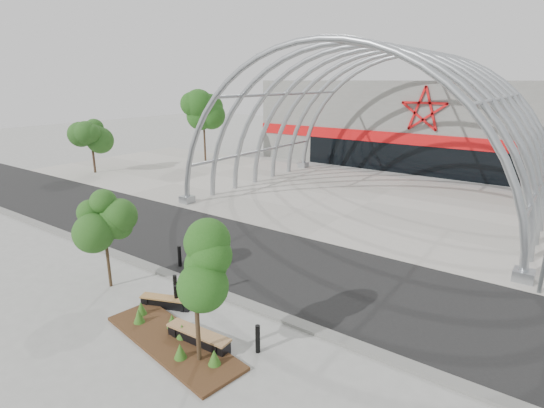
{
  "coord_description": "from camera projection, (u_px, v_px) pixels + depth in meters",
  "views": [
    {
      "loc": [
        10.88,
        -11.13,
        8.07
      ],
      "look_at": [
        0.0,
        4.0,
        2.6
      ],
      "focal_mm": 28.0,
      "sensor_mm": 36.0,
      "label": 1
    }
  ],
  "objects": [
    {
      "name": "street_tree_1",
      "position": [
        195.0,
        274.0,
        11.79
      ],
      "size": [
        1.69,
        1.69,
        3.99
      ],
      "color": "#312513",
      "rests_on": "ground"
    },
    {
      "name": "street_tree_0",
      "position": [
        104.0,
        222.0,
        16.5
      ],
      "size": [
        1.67,
        1.67,
        3.81
      ],
      "color": "#312513",
      "rests_on": "ground"
    },
    {
      "name": "forecourt",
      "position": [
        370.0,
        202.0,
        29.1
      ],
      "size": [
        60.0,
        17.0,
        0.04
      ],
      "primitive_type": "cube",
      "color": "#A6A197",
      "rests_on": "ground"
    },
    {
      "name": "road",
      "position": [
        266.0,
        260.0,
        19.76
      ],
      "size": [
        140.0,
        7.0,
        0.02
      ],
      "primitive_type": "cube",
      "color": "black",
      "rests_on": "ground"
    },
    {
      "name": "bench_0",
      "position": [
        166.0,
        302.0,
        15.6
      ],
      "size": [
        1.95,
        1.12,
        0.4
      ],
      "color": "black",
      "rests_on": "ground"
    },
    {
      "name": "bg_tree_2",
      "position": [
        90.0,
        130.0,
        37.19
      ],
      "size": [
        2.55,
        2.55,
        5.38
      ],
      "color": "#301F16",
      "rests_on": "ground"
    },
    {
      "name": "bollard_1",
      "position": [
        176.0,
        297.0,
        15.5
      ],
      "size": [
        0.14,
        0.14,
        0.88
      ],
      "primitive_type": "cylinder",
      "color": "black",
      "rests_on": "ground"
    },
    {
      "name": "bollard_0",
      "position": [
        180.0,
        256.0,
        18.93
      ],
      "size": [
        0.16,
        0.16,
        0.97
      ],
      "primitive_type": "cylinder",
      "color": "black",
      "rests_on": "ground"
    },
    {
      "name": "ground",
      "position": [
        214.0,
        289.0,
        17.04
      ],
      "size": [
        140.0,
        140.0,
        0.0
      ],
      "primitive_type": "plane",
      "color": "gray",
      "rests_on": "ground"
    },
    {
      "name": "bollard_3",
      "position": [
        219.0,
        279.0,
        16.86
      ],
      "size": [
        0.14,
        0.14,
        0.87
      ],
      "primitive_type": "cylinder",
      "color": "black",
      "rests_on": "ground"
    },
    {
      "name": "bollard_2",
      "position": [
        175.0,
        287.0,
        16.19
      ],
      "size": [
        0.15,
        0.15,
        0.94
      ],
      "primitive_type": "cylinder",
      "color": "black",
      "rests_on": "ground"
    },
    {
      "name": "bench_1",
      "position": [
        199.0,
        338.0,
        13.36
      ],
      "size": [
        2.33,
        0.64,
        0.48
      ],
      "color": "black",
      "rests_on": "ground"
    },
    {
      "name": "kerb",
      "position": [
        210.0,
        290.0,
        16.83
      ],
      "size": [
        60.0,
        0.5,
        0.12
      ],
      "primitive_type": "cube",
      "color": "slate",
      "rests_on": "ground"
    },
    {
      "name": "arena_building",
      "position": [
        445.0,
        123.0,
        41.97
      ],
      "size": [
        34.0,
        15.24,
        8.0
      ],
      "color": "slate",
      "rests_on": "ground"
    },
    {
      "name": "bollard_4",
      "position": [
        258.0,
        339.0,
        12.94
      ],
      "size": [
        0.15,
        0.15,
        0.93
      ],
      "primitive_type": "cylinder",
      "color": "black",
      "rests_on": "ground"
    },
    {
      "name": "bg_tree_0",
      "position": [
        203.0,
        115.0,
        42.52
      ],
      "size": [
        3.0,
        3.0,
        6.45
      ],
      "color": "black",
      "rests_on": "ground"
    },
    {
      "name": "planting_bed",
      "position": [
        172.0,
        338.0,
        13.55
      ],
      "size": [
        5.71,
        2.53,
        0.58
      ],
      "color": "#3A2515",
      "rests_on": "ground"
    },
    {
      "name": "vault_canopy",
      "position": [
        370.0,
        202.0,
        29.1
      ],
      "size": [
        20.8,
        15.8,
        20.36
      ],
      "color": "#9A9EA3",
      "rests_on": "ground"
    }
  ]
}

